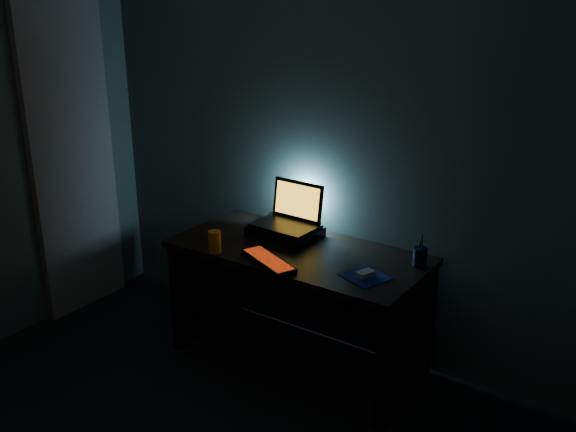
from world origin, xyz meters
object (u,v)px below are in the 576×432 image
object	(u,v)px
router	(280,219)
mouse	(365,274)
keyboard	(268,261)
laptop	(290,215)
juice_glass	(215,242)
pen_cup	(420,257)

from	to	relation	value
router	mouse	bearing A→B (deg)	-48.04
keyboard	router	bearing A→B (deg)	143.02
keyboard	router	distance (m)	0.63
laptop	router	bearing A→B (deg)	146.15
laptop	keyboard	size ratio (longest dim) A/B	0.94
juice_glass	keyboard	bearing A→B (deg)	7.79
pen_cup	mouse	bearing A→B (deg)	-122.12
laptop	juice_glass	world-z (taller)	laptop
keyboard	juice_glass	bearing A→B (deg)	-148.46
keyboard	router	xyz separation A→B (m)	(-0.31, 0.55, 0.01)
juice_glass	router	world-z (taller)	juice_glass
pen_cup	juice_glass	distance (m)	1.16
laptop	mouse	xyz separation A→B (m)	(0.68, -0.30, -0.10)
keyboard	pen_cup	xyz separation A→B (m)	(0.71, 0.43, 0.04)
mouse	router	size ratio (longest dim) A/B	0.48
mouse	keyboard	bearing A→B (deg)	-146.40
laptop	router	world-z (taller)	laptop
keyboard	juice_glass	size ratio (longest dim) A/B	3.29
juice_glass	mouse	bearing A→B (deg)	11.93
laptop	mouse	world-z (taller)	laptop
keyboard	laptop	bearing A→B (deg)	132.56
mouse	pen_cup	world-z (taller)	pen_cup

